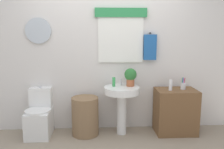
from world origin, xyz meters
TOP-DOWN VIEW (x-y plane):
  - back_wall at (0.00, 1.15)m, footprint 4.40×0.18m
  - toilet at (-1.04, 0.88)m, footprint 0.38×0.51m
  - laundry_hamper at (-0.34, 0.85)m, footprint 0.41×0.41m
  - pedestal_sink at (0.23, 0.85)m, footprint 0.55×0.55m
  - faucet at (0.23, 0.97)m, footprint 0.03×0.03m
  - wooden_cabinet at (1.09, 0.85)m, footprint 0.63×0.44m
  - soap_bottle at (0.11, 0.90)m, footprint 0.05×0.05m
  - potted_plant at (0.37, 0.91)m, footprint 0.19×0.19m
  - lotion_bottle at (0.98, 0.81)m, footprint 0.05×0.05m
  - toothbrush_cup at (1.20, 0.87)m, footprint 0.08×0.08m

SIDE VIEW (x-z plane):
  - toilet at x=-1.04m, z-range -0.09..0.66m
  - laundry_hamper at x=-0.34m, z-range 0.00..0.60m
  - wooden_cabinet at x=1.09m, z-range 0.00..0.70m
  - pedestal_sink at x=0.23m, z-range 0.20..0.96m
  - toothbrush_cup at x=1.20m, z-range 0.66..0.85m
  - lotion_bottle at x=0.98m, z-range 0.70..0.87m
  - faucet at x=0.23m, z-range 0.76..0.86m
  - soap_bottle at x=0.11m, z-range 0.76..0.90m
  - potted_plant at x=0.37m, z-range 0.78..1.05m
  - back_wall at x=0.00m, z-range 0.01..2.61m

